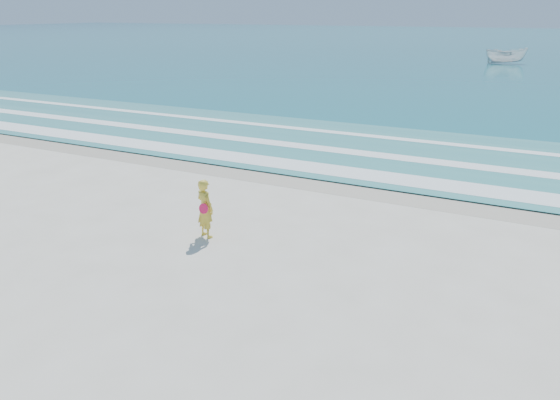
% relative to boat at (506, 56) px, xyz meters
% --- Properties ---
extents(ground, '(400.00, 400.00, 0.00)m').
position_rel_boat_xyz_m(ground, '(-0.15, -58.82, -0.90)').
color(ground, silver).
rests_on(ground, ground).
extents(wet_sand, '(400.00, 2.40, 0.00)m').
position_rel_boat_xyz_m(wet_sand, '(-0.15, -49.82, -0.89)').
color(wet_sand, '#B2A893').
rests_on(wet_sand, ground).
extents(ocean, '(400.00, 190.00, 0.04)m').
position_rel_boat_xyz_m(ocean, '(-0.15, 46.18, -0.88)').
color(ocean, '#19727F').
rests_on(ocean, ground).
extents(shallow, '(400.00, 10.00, 0.01)m').
position_rel_boat_xyz_m(shallow, '(-0.15, -44.82, -0.85)').
color(shallow, '#59B7AD').
rests_on(shallow, ocean).
extents(foam_near, '(400.00, 1.40, 0.01)m').
position_rel_boat_xyz_m(foam_near, '(-0.15, -48.52, -0.84)').
color(foam_near, white).
rests_on(foam_near, shallow).
extents(foam_mid, '(400.00, 0.90, 0.01)m').
position_rel_boat_xyz_m(foam_mid, '(-0.15, -45.62, -0.84)').
color(foam_mid, white).
rests_on(foam_mid, shallow).
extents(foam_far, '(400.00, 0.60, 0.01)m').
position_rel_boat_xyz_m(foam_far, '(-0.15, -42.32, -0.84)').
color(foam_far, white).
rests_on(foam_far, shallow).
extents(boat, '(4.73, 3.01, 1.71)m').
position_rel_boat_xyz_m(boat, '(0.00, 0.00, 0.00)').
color(boat, silver).
rests_on(boat, ocean).
extents(woman, '(0.66, 0.55, 1.56)m').
position_rel_boat_xyz_m(woman, '(-1.79, -55.73, -0.11)').
color(woman, yellow).
rests_on(woman, ground).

